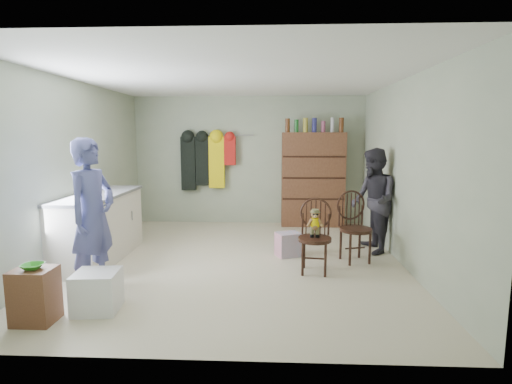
{
  "coord_description": "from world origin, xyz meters",
  "views": [
    {
      "loc": [
        0.51,
        -5.38,
        1.75
      ],
      "look_at": [
        0.25,
        0.2,
        0.95
      ],
      "focal_mm": 28.0,
      "sensor_mm": 36.0,
      "label": 1
    }
  ],
  "objects_px": {
    "counter": "(100,227)",
    "chair_far": "(354,224)",
    "dresser": "(313,179)",
    "chair_front": "(315,231)"
  },
  "relations": [
    {
      "from": "chair_front",
      "to": "dresser",
      "type": "height_order",
      "value": "dresser"
    },
    {
      "from": "chair_far",
      "to": "dresser",
      "type": "height_order",
      "value": "dresser"
    },
    {
      "from": "chair_front",
      "to": "dresser",
      "type": "xyz_separation_m",
      "value": [
        0.22,
        2.68,
        0.37
      ]
    },
    {
      "from": "counter",
      "to": "dresser",
      "type": "xyz_separation_m",
      "value": [
        3.2,
        2.3,
        0.44
      ]
    },
    {
      "from": "dresser",
      "to": "chair_front",
      "type": "bearing_deg",
      "value": -94.64
    },
    {
      "from": "counter",
      "to": "chair_front",
      "type": "distance_m",
      "value": 3.01
    },
    {
      "from": "chair_far",
      "to": "dresser",
      "type": "xyz_separation_m",
      "value": [
        -0.37,
        2.2,
        0.39
      ]
    },
    {
      "from": "counter",
      "to": "chair_far",
      "type": "bearing_deg",
      "value": 1.63
    },
    {
      "from": "chair_far",
      "to": "dresser",
      "type": "bearing_deg",
      "value": 84.29
    },
    {
      "from": "dresser",
      "to": "counter",
      "type": "bearing_deg",
      "value": -144.32
    }
  ]
}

